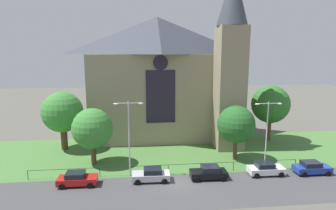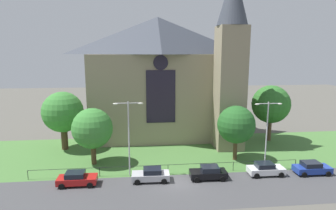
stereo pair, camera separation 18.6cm
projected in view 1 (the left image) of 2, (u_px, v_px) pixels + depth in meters
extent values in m
plane|color=#56544C|center=(169.00, 152.00, 41.85)|extent=(160.00, 160.00, 0.00)
cube|color=#424244|center=(182.00, 191.00, 30.12)|extent=(120.00, 8.00, 0.01)
cube|color=#477538|center=(171.00, 157.00, 39.89)|extent=(120.00, 20.00, 0.01)
cube|color=gray|center=(158.00, 95.00, 49.30)|extent=(22.00, 12.00, 14.00)
pyramid|color=#383D47|center=(157.00, 36.00, 47.47)|extent=(22.00, 12.00, 6.00)
cube|color=black|center=(161.00, 97.00, 43.26)|extent=(4.40, 0.16, 8.00)
cylinder|color=black|center=(160.00, 63.00, 42.33)|extent=(2.20, 0.15, 2.20)
cube|color=gray|center=(229.00, 89.00, 42.18)|extent=(4.00, 4.00, 18.00)
cylinder|color=black|center=(168.00, 165.00, 34.21)|extent=(32.14, 0.05, 0.05)
cylinder|color=black|center=(28.00, 175.00, 32.60)|extent=(0.06, 0.07, 1.10)
cylinder|color=black|center=(100.00, 172.00, 33.46)|extent=(0.07, 0.07, 1.10)
cylinder|color=black|center=(168.00, 169.00, 34.31)|extent=(0.06, 0.07, 1.10)
cylinder|color=black|center=(233.00, 166.00, 35.17)|extent=(0.06, 0.07, 1.10)
cylinder|color=black|center=(295.00, 164.00, 36.03)|extent=(0.07, 0.07, 1.10)
cylinder|color=brown|center=(269.00, 129.00, 47.14)|extent=(0.67, 0.67, 3.75)
sphere|color=#2D6B28|center=(270.00, 104.00, 46.38)|extent=(6.11, 6.11, 6.11)
cylinder|color=#4C3823|center=(94.00, 154.00, 37.10)|extent=(0.65, 0.65, 2.83)
sphere|color=#387F33|center=(92.00, 128.00, 36.48)|extent=(5.19, 5.19, 5.19)
cylinder|color=#4C3823|center=(235.00, 149.00, 38.67)|extent=(0.54, 0.54, 3.01)
sphere|color=#235B23|center=(236.00, 124.00, 38.06)|extent=(5.02, 5.02, 5.02)
cylinder|color=#4C3823|center=(64.00, 138.00, 42.72)|extent=(0.95, 0.95, 3.45)
sphere|color=#387F33|center=(62.00, 112.00, 42.00)|extent=(5.98, 5.98, 5.98)
cylinder|color=#B2B2B7|center=(129.00, 139.00, 33.02)|extent=(0.16, 0.16, 8.88)
cylinder|color=#B2B2B7|center=(122.00, 103.00, 32.17)|extent=(1.40, 0.10, 0.10)
cylinder|color=#B2B2B7|center=(134.00, 103.00, 32.32)|extent=(1.40, 0.10, 0.10)
ellipsoid|color=white|center=(116.00, 104.00, 32.11)|extent=(0.57, 0.26, 0.20)
ellipsoid|color=white|center=(141.00, 103.00, 32.41)|extent=(0.57, 0.26, 0.20)
cylinder|color=#B2B2B7|center=(266.00, 136.00, 34.82)|extent=(0.16, 0.16, 8.52)
cylinder|color=#B2B2B7|center=(263.00, 104.00, 34.00)|extent=(1.40, 0.10, 0.10)
cylinder|color=#B2B2B7|center=(274.00, 103.00, 34.15)|extent=(1.40, 0.10, 0.10)
ellipsoid|color=white|center=(257.00, 104.00, 33.94)|extent=(0.57, 0.26, 0.20)
ellipsoid|color=white|center=(280.00, 104.00, 34.24)|extent=(0.57, 0.26, 0.20)
cube|color=#B21919|center=(78.00, 180.00, 31.30)|extent=(4.21, 1.83, 0.70)
cube|color=black|center=(75.00, 175.00, 31.17)|extent=(2.01, 1.61, 0.55)
cylinder|color=black|center=(93.00, 178.00, 32.38)|extent=(0.64, 0.22, 0.64)
cylinder|color=black|center=(90.00, 186.00, 30.62)|extent=(0.64, 0.22, 0.64)
cylinder|color=black|center=(66.00, 179.00, 32.09)|extent=(0.64, 0.22, 0.64)
cylinder|color=black|center=(62.00, 187.00, 30.33)|extent=(0.64, 0.22, 0.64)
cube|color=#B7B7BC|center=(151.00, 176.00, 32.31)|extent=(4.25, 1.92, 0.70)
cube|color=black|center=(153.00, 171.00, 32.21)|extent=(2.05, 1.66, 0.55)
cylinder|color=black|center=(138.00, 182.00, 31.36)|extent=(0.65, 0.24, 0.64)
cylinder|color=black|center=(138.00, 175.00, 33.13)|extent=(0.65, 0.24, 0.64)
cylinder|color=black|center=(164.00, 181.00, 31.59)|extent=(0.65, 0.24, 0.64)
cylinder|color=black|center=(163.00, 175.00, 33.35)|extent=(0.65, 0.24, 0.64)
cube|color=black|center=(208.00, 174.00, 32.91)|extent=(4.23, 1.88, 0.70)
cube|color=black|center=(210.00, 168.00, 32.82)|extent=(2.03, 1.64, 0.55)
cylinder|color=black|center=(197.00, 180.00, 31.96)|extent=(0.64, 0.23, 0.64)
cylinder|color=black|center=(194.00, 173.00, 33.72)|extent=(0.64, 0.23, 0.64)
cylinder|color=black|center=(223.00, 179.00, 32.22)|extent=(0.64, 0.23, 0.64)
cylinder|color=black|center=(219.00, 172.00, 33.98)|extent=(0.64, 0.23, 0.64)
cube|color=silver|center=(266.00, 170.00, 33.98)|extent=(4.22, 1.85, 0.70)
cube|color=black|center=(265.00, 165.00, 33.85)|extent=(2.02, 1.62, 0.55)
cylinder|color=black|center=(274.00, 169.00, 35.06)|extent=(0.64, 0.23, 0.64)
cylinder|color=black|center=(281.00, 175.00, 33.29)|extent=(0.64, 0.23, 0.64)
cylinder|color=black|center=(251.00, 170.00, 34.78)|extent=(0.64, 0.23, 0.64)
cylinder|color=black|center=(257.00, 176.00, 33.01)|extent=(0.64, 0.23, 0.64)
cube|color=#1E3899|center=(312.00, 169.00, 34.31)|extent=(4.23, 1.87, 0.70)
cube|color=black|center=(311.00, 164.00, 34.18)|extent=(2.03, 1.63, 0.55)
cylinder|color=black|center=(319.00, 168.00, 35.38)|extent=(0.64, 0.23, 0.64)
cylinder|color=black|center=(328.00, 174.00, 33.62)|extent=(0.64, 0.23, 0.64)
cylinder|color=black|center=(296.00, 168.00, 35.12)|extent=(0.64, 0.23, 0.64)
cylinder|color=black|center=(304.00, 175.00, 33.35)|extent=(0.64, 0.23, 0.64)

